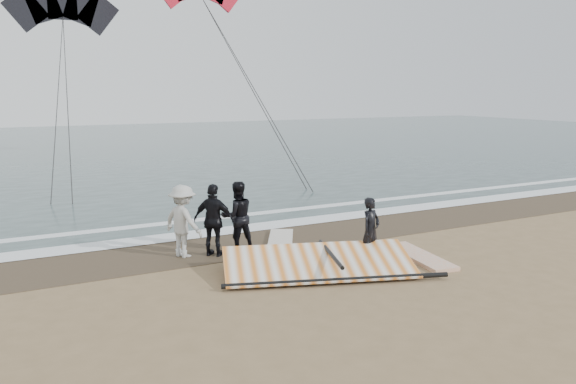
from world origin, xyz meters
The scene contains 11 objects.
ground centered at (0.00, 0.00, 0.00)m, with size 120.00×120.00×0.00m, color #8C704C.
sea centered at (0.00, 33.00, 0.01)m, with size 120.00×54.00×0.02m, color #233838.
wet_sand centered at (0.00, 4.50, 0.01)m, with size 120.00×2.80×0.01m, color #4C3D2B.
foam_near centered at (0.00, 5.90, 0.03)m, with size 120.00×0.90×0.01m, color white.
foam_far centered at (0.00, 7.60, 0.03)m, with size 120.00×0.45×0.01m, color white.
man_main centered at (1.10, 1.59, 0.78)m, with size 0.57×0.37×1.56m, color black.
board_white centered at (2.31, 1.21, 0.05)m, with size 0.67×2.38×0.10m, color silver.
board_cream centered at (-0.13, 4.00, 0.05)m, with size 0.64×2.40×0.10m, color beige.
trio_cluster centered at (-2.18, 3.90, 0.91)m, with size 2.42×1.50×1.82m.
sail_rig centered at (-0.59, 1.40, 0.20)m, with size 4.71×3.04×0.52m.
kite_dark centered at (-2.74, 27.49, 8.60)m, with size 7.22×7.91×17.76m.
Camera 1 is at (-6.68, -9.15, 4.09)m, focal length 35.00 mm.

